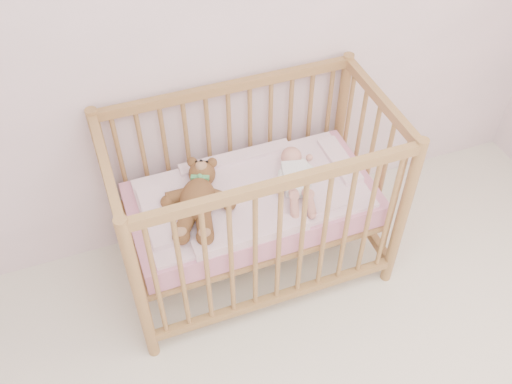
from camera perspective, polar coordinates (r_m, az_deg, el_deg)
name	(u,v)px	position (r m, az deg, el deg)	size (l,w,h in m)	color
wall_back	(202,11)	(2.62, -5.45, 17.54)	(4.00, 0.02, 2.70)	beige
crib	(253,202)	(2.86, -0.35, -0.99)	(1.36, 0.76, 1.00)	#9D6E42
mattress	(253,204)	(2.87, -0.35, -1.19)	(1.22, 0.62, 0.13)	pink
blanket	(253,194)	(2.81, -0.35, -0.16)	(1.10, 0.58, 0.06)	#ECA3BA
baby	(296,175)	(2.81, 4.01, 1.75)	(0.23, 0.48, 0.12)	white
teddy_bear	(198,199)	(2.69, -5.84, -0.69)	(0.37, 0.53, 0.15)	brown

